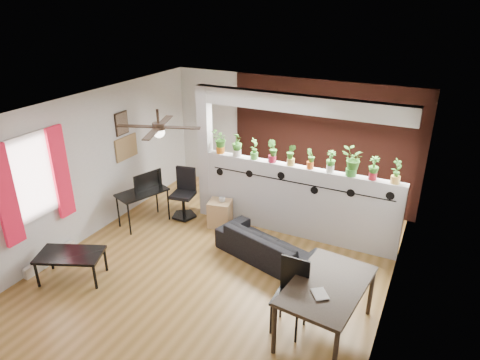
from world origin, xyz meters
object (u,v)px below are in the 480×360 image
Objects in this scene: potted_plant_2 at (254,148)px; folding_chair at (292,289)px; potted_plant_0 at (220,141)px; dining_table at (327,289)px; potted_plant_6 at (331,161)px; potted_plant_1 at (237,144)px; sofa at (268,246)px; potted_plant_9 at (397,170)px; potted_plant_7 at (352,161)px; office_chair at (184,196)px; cube_shelf at (220,213)px; cup at (222,200)px; computer_desk at (142,195)px; coffee_table at (70,256)px; potted_plant_8 at (374,167)px; potted_plant_3 at (272,151)px; potted_plant_5 at (311,158)px; potted_plant_4 at (291,154)px; ceiling_fan at (159,129)px.

folding_chair is at bearing -55.14° from potted_plant_2.
dining_table is at bearing -39.05° from potted_plant_0.
potted_plant_0 is 0.29× the size of dining_table.
potted_plant_6 is (2.11, 0.00, -0.03)m from potted_plant_0.
potted_plant_1 is 0.25× the size of sofa.
potted_plant_9 is (3.16, 0.00, -0.01)m from potted_plant_0.
potted_plant_7 is 0.48× the size of office_chair.
cube_shelf is at bearing 143.94° from dining_table.
potted_plant_9 is 3.14m from cup.
computer_desk is 3.77m from folding_chair.
sofa is (1.42, -0.98, -1.33)m from potted_plant_0.
coffee_table is (-1.26, -2.49, 0.15)m from cube_shelf.
potted_plant_1 is 0.43× the size of folding_chair.
cup is at bearing 137.01° from folding_chair.
potted_plant_3 is at bearing -180.00° from potted_plant_8.
potted_plant_7 is at bearing 0.00° from potted_plant_5.
office_chair is (-1.71, -0.32, -1.13)m from potted_plant_3.
potted_plant_0 reaches higher than office_chair.
potted_plant_0 is at bearing 180.00° from potted_plant_6.
potted_plant_4 reaches higher than computer_desk.
potted_plant_2 is 3.55m from coffee_table.
potted_plant_8 is at bearing 0.00° from potted_plant_1.
potted_plant_4 is at bearing 0.00° from potted_plant_0.
potted_plant_0 is at bearing -180.00° from potted_plant_2.
potted_plant_7 is 3.87× the size of cup.
dining_table is (2.04, -2.23, -0.87)m from potted_plant_2.
potted_plant_3 is 0.35m from potted_plant_4.
potted_plant_5 is at bearing 103.37° from folding_chair.
ceiling_fan is 2.08m from potted_plant_2.
potted_plant_0 reaches higher than cube_shelf.
potted_plant_9 reaches higher than potted_plant_6.
potted_plant_8 reaches higher than cube_shelf.
potted_plant_1 is 1.10× the size of potted_plant_2.
ceiling_fan is 1.98m from potted_plant_1.
potted_plant_4 is (1.42, 1.80, -0.76)m from ceiling_fan.
potted_plant_3 is at bearing 52.64° from coffee_table.
ceiling_fan is 3.18× the size of potted_plant_6.
potted_plant_6 is (1.76, 0.00, -0.03)m from potted_plant_1.
potted_plant_7 reaches higher than potted_plant_0.
potted_plant_5 is at bearing 7.58° from office_chair.
potted_plant_6 reaches higher than computer_desk.
coffee_table is at bearing -144.14° from potted_plant_8.
potted_plant_1 reaches higher than cup.
potted_plant_3 reaches higher than potted_plant_5.
potted_plant_3 reaches higher than potted_plant_2.
potted_plant_1 is at bearing 47.61° from cube_shelf.
potted_plant_8 is at bearing 0.00° from potted_plant_3.
potted_plant_0 reaches higher than potted_plant_1.
potted_plant_2 is 1.76m from potted_plant_7.
potted_plant_4 is at bearing 0.00° from potted_plant_3.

